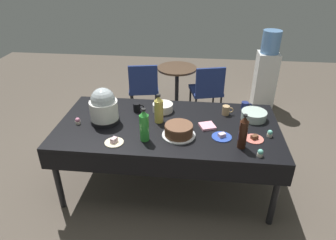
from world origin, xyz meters
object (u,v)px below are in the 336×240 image
Objects in this scene: dessert_plate_charcoal at (97,107)px; soda_bottle_ginger_ale at (159,109)px; ceramic_snack_bowl at (163,107)px; cupcake_vanilla at (260,153)px; dessert_plate_coral at (254,138)px; coffee_mug_navy at (245,106)px; potluck_table at (168,130)px; soda_bottle_lime_soda at (144,126)px; cupcake_rose at (78,121)px; maroon_chair_right at (207,88)px; dessert_plate_cobalt at (222,136)px; water_cooler at (266,72)px; round_cafe_table at (177,81)px; cupcake_mint at (270,134)px; slow_cooker at (104,107)px; dessert_plate_cream at (114,142)px; soda_bottle_cola at (243,132)px; maroon_chair_left at (144,86)px; coffee_mug_tan at (226,110)px; glass_salad_bowl at (254,115)px; cupcake_cocoa at (106,98)px; frosted_layer_cake at (179,131)px; coffee_mug_black at (137,107)px.

soda_bottle_ginger_ale is (0.72, -0.24, 0.13)m from dessert_plate_charcoal.
cupcake_vanilla is (0.92, -0.73, -0.01)m from ceramic_snack_bowl.
coffee_mug_navy is at bearing 91.50° from dessert_plate_coral.
potluck_table is 6.86× the size of soda_bottle_lime_soda.
soda_bottle_lime_soda is (-1.00, -0.11, 0.14)m from dessert_plate_coral.
cupcake_rose is at bearing -155.63° from ceramic_snack_bowl.
potluck_table is at bearing -105.14° from maroon_chair_right.
water_cooler is at bearing 69.99° from dessert_plate_cobalt.
round_cafe_table is 0.58× the size of water_cooler.
cupcake_mint is at bearing 66.93° from cupcake_vanilla.
cupcake_mint is at bearing -3.76° from slow_cooker.
dessert_plate_cream is 0.31m from soda_bottle_lime_soda.
slow_cooker is 1.18m from dessert_plate_cobalt.
slow_cooker is 1.93m from round_cafe_table.
cupcake_mint is 0.21× the size of soda_bottle_cola.
ceramic_snack_bowl is at bearing 141.40° from cupcake_vanilla.
soda_bottle_lime_soda is (-0.10, -0.58, 0.11)m from ceramic_snack_bowl.
dessert_plate_cream is 1.44m from cupcake_mint.
coffee_mug_tan is at bearing -48.55° from maroon_chair_left.
coffee_mug_navy is (0.90, 0.37, -0.10)m from soda_bottle_ginger_ale.
cupcake_cocoa is at bearing 171.05° from glass_salad_bowl.
slow_cooker reaches higher than soda_bottle_cola.
soda_bottle_lime_soda is at bearing -42.35° from dessert_plate_charcoal.
cupcake_mint reaches higher than potluck_table.
dessert_plate_cream is 0.20× the size of maroon_chair_right.
glass_salad_bowl is 3.83× the size of cupcake_cocoa.
glass_salad_bowl is 0.22m from coffee_mug_navy.
dessert_plate_coral is 1.71m from dessert_plate_charcoal.
dessert_plate_charcoal is 1.32× the size of coffee_mug_tan.
slow_cooker is at bearing 166.80° from soda_bottle_cola.
glass_salad_bowl is at bearing -13.47° from coffee_mug_tan.
maroon_chair_left reaches higher than potluck_table.
dessert_plate_cobalt is 1.45m from cupcake_cocoa.
slow_cooker is at bearing 163.65° from cupcake_vanilla.
glass_salad_bowl is 0.57m from soda_bottle_cola.
maroon_chair_right is at bearing 68.19° from ceramic_snack_bowl.
maroon_chair_right is 0.52m from round_cafe_table.
round_cafe_table is at bearing 120.35° from glass_salad_bowl.
maroon_chair_left is (-1.12, 1.27, -0.31)m from coffee_mug_tan.
cupcake_mint is 1.78m from maroon_chair_right.
dessert_plate_charcoal is 2.33× the size of cupcake_vanilla.
cupcake_vanilla is 0.05× the size of water_cooler.
soda_bottle_lime_soda is at bearing -161.50° from frosted_layer_cake.
cupcake_cocoa is 0.47m from coffee_mug_black.
soda_bottle_cola is (1.46, -0.79, 0.12)m from cupcake_cocoa.
cupcake_rose is 2.06m from round_cafe_table.
frosted_layer_cake is 0.34m from soda_bottle_ginger_ale.
dessert_plate_cream is (-1.31, -0.59, -0.03)m from glass_salad_bowl.
potluck_table is at bearing -154.97° from coffee_mug_tan.
dessert_plate_cream is 2.13m from maroon_chair_right.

